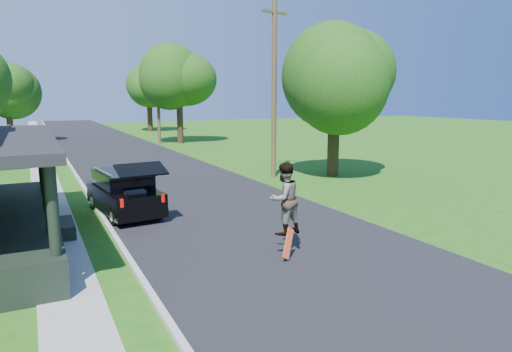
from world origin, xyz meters
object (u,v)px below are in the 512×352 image
black_suv (124,192)px  skateboarder (284,199)px  utility_pole_near (274,88)px  tree_right_near (334,78)px

black_suv → skateboarder: skateboarder is taller
skateboarder → utility_pole_near: 12.52m
black_suv → tree_right_near: 12.81m
black_suv → skateboarder: size_ratio=2.38×
skateboarder → tree_right_near: (8.53, 9.70, 3.66)m
tree_right_near → utility_pole_near: size_ratio=0.91×
black_suv → tree_right_near: (11.55, 3.34, 4.41)m
utility_pole_near → tree_right_near: bearing=-33.0°
black_suv → tree_right_near: bearing=9.8°
skateboarder → tree_right_near: tree_right_near is taller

